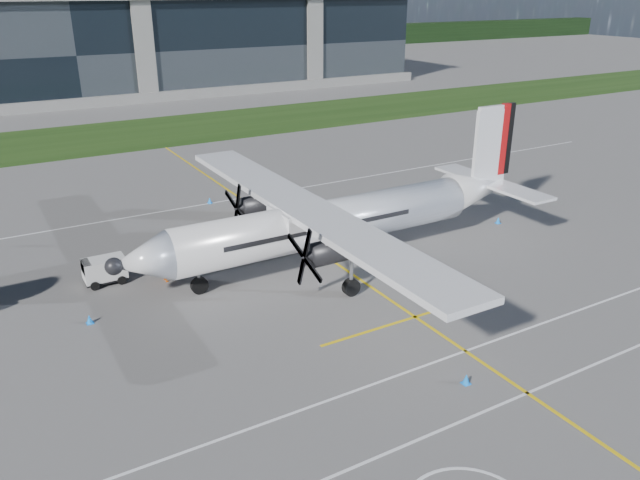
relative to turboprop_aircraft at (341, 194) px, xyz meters
The scene contains 13 objects.
ground 37.81m from the turboprop_aircraft, 95.43° to the left, with size 400.00×400.00×0.00m, color #63615E.
grass_strip 45.73m from the turboprop_aircraft, 94.47° to the left, with size 400.00×18.00×0.04m, color #1B370F.
terminal_building 77.50m from the turboprop_aircraft, 92.63° to the left, with size 120.00×20.00×15.00m, color black.
tree_line 137.42m from the turboprop_aircraft, 91.48° to the left, with size 400.00×6.00×6.00m, color black.
yellow_taxiway_centerline 8.67m from the turboprop_aircraft, 94.27° to the left, with size 0.20×70.00×0.01m, color yellow.
white_lane_line 17.61m from the turboprop_aircraft, 102.04° to the right, with size 90.00×0.15×0.01m, color white.
turboprop_aircraft is the anchor object (origin of this frame).
baggage_tug 15.31m from the turboprop_aircraft, 163.22° to the left, with size 2.64×1.59×1.59m, color white, non-canonical shape.
ground_crew_person 11.83m from the turboprop_aircraft, 166.22° to the left, with size 0.84×0.60×2.06m, color #F25907.
safety_cone_fwd 16.67m from the turboprop_aircraft, behind, with size 0.36×0.36×0.50m, color #0E7CF1.
safety_cone_tail 14.72m from the turboprop_aircraft, ahead, with size 0.36×0.36×0.50m, color #0E7CF1.
safety_cone_stbdwing 16.35m from the turboprop_aircraft, 101.96° to the left, with size 0.36×0.36×0.50m, color #0E7CF1.
safety_cone_portwing 15.51m from the turboprop_aircraft, 99.31° to the right, with size 0.36×0.36×0.50m, color #0E7CF1.
Camera 1 is at (-16.59, -29.35, 16.74)m, focal length 35.00 mm.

